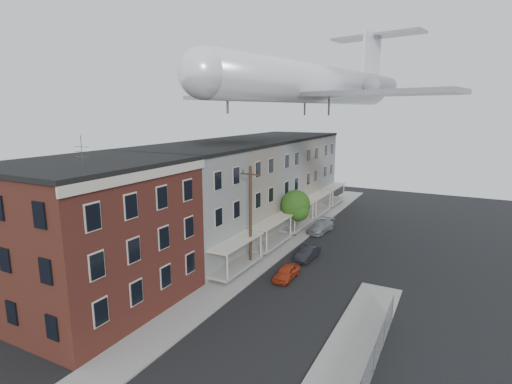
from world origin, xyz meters
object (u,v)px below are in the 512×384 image
car_near (287,272)px  airplane (315,83)px  car_mid (307,253)px  car_far (321,226)px  street_tree (296,206)px  utility_pole (250,216)px

car_near → airplane: bearing=96.3°
car_mid → car_far: bearing=103.7°
street_tree → car_far: 4.45m
utility_pole → airplane: size_ratio=0.29×
car_near → car_mid: size_ratio=0.93×
airplane → street_tree: bearing=137.3°
car_mid → airplane: airplane is taller
car_mid → airplane: (-0.98, 3.58, 15.48)m
car_mid → car_far: (-1.64, 8.81, 0.06)m
car_far → airplane: 16.30m
utility_pole → car_near: bearing=-12.8°
car_far → airplane: airplane is taller
car_near → car_mid: (0.00, 4.91, 0.02)m
utility_pole → street_tree: utility_pole is taller
utility_pole → car_far: utility_pole is taller
street_tree → car_near: size_ratio=1.56×
utility_pole → car_far: (2.16, 12.86, -4.03)m
utility_pole → car_mid: size_ratio=2.50×
car_far → street_tree: bearing=-114.7°
utility_pole → street_tree: 10.00m
street_tree → airplane: bearing=-42.7°
utility_pole → airplane: 14.00m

